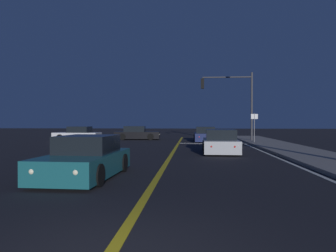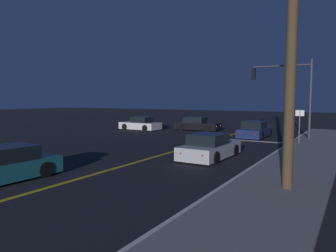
{
  "view_description": "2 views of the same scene",
  "coord_description": "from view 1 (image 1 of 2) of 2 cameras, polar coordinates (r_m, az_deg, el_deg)",
  "views": [
    {
      "loc": [
        1.1,
        -3.96,
        1.8
      ],
      "look_at": [
        -0.92,
        23.59,
        1.42
      ],
      "focal_mm": 34.78,
      "sensor_mm": 36.0,
      "label": 1
    },
    {
      "loc": [
        9.43,
        -0.92,
        3.19
      ],
      "look_at": [
        -0.08,
        15.13,
        1.59
      ],
      "focal_mm": 34.18,
      "sensor_mm": 36.0,
      "label": 2
    }
  ],
  "objects": [
    {
      "name": "street_sign_corner",
      "position": [
        26.82,
        14.89,
        0.44
      ],
      "size": [
        0.56,
        0.11,
        2.45
      ],
      "color": "slate",
      "rests_on": "ground"
    },
    {
      "name": "car_lead_oncoming_white",
      "position": [
        31.33,
        -15.53,
        -1.47
      ],
      "size": [
        4.21,
        2.05,
        1.34
      ],
      "rotation": [
        0.0,
        0.0,
        1.54
      ],
      "color": "silver",
      "rests_on": "ground"
    },
    {
      "name": "traffic_signal_near_right",
      "position": [
        29.48,
        11.41,
        5.29
      ],
      "size": [
        4.57,
        0.28,
        6.13
      ],
      "rotation": [
        0.0,
        0.0,
        3.14
      ],
      "color": "#38383D",
      "rests_on": "ground"
    },
    {
      "name": "stop_bar",
      "position": [
        26.97,
        7.79,
        -3.03
      ],
      "size": [
        5.58,
        0.5,
        0.01
      ],
      "primitive_type": "cube",
      "color": "silver",
      "rests_on": "ground"
    },
    {
      "name": "car_following_oncoming_teal",
      "position": [
        10.83,
        -14.21,
        -5.68
      ],
      "size": [
        2.12,
        4.51,
        1.34
      ],
      "rotation": [
        0.0,
        0.0,
        3.1
      ],
      "color": "#195960",
      "rests_on": "ground"
    },
    {
      "name": "car_distant_tail_black",
      "position": [
        32.52,
        -5.48,
        -1.36
      ],
      "size": [
        4.51,
        2.04,
        1.34
      ],
      "rotation": [
        0.0,
        0.0,
        -1.53
      ],
      "color": "black",
      "rests_on": "ground"
    },
    {
      "name": "car_far_approaching_silver",
      "position": [
        18.83,
        9.16,
        -2.92
      ],
      "size": [
        2.08,
        4.43,
        1.34
      ],
      "rotation": [
        0.0,
        0.0,
        -0.02
      ],
      "color": "#B2B5BA",
      "rests_on": "ground"
    },
    {
      "name": "lane_line_edge_right",
      "position": [
        16.8,
        18.84,
        -5.38
      ],
      "size": [
        0.16,
        41.48,
        0.01
      ],
      "primitive_type": "cube",
      "color": "silver",
      "rests_on": "ground"
    },
    {
      "name": "sidewalk_right",
      "position": [
        17.35,
        24.78,
        -4.98
      ],
      "size": [
        3.2,
        43.92,
        0.15
      ],
      "primitive_type": "cube",
      "color": "gray",
      "rests_on": "ground"
    },
    {
      "name": "car_parked_curb_navy",
      "position": [
        29.18,
        6.49,
        -1.6
      ],
      "size": [
        1.97,
        4.48,
        1.34
      ],
      "rotation": [
        0.0,
        0.0,
        0.01
      ],
      "color": "navy",
      "rests_on": "ground"
    },
    {
      "name": "lane_line_center",
      "position": [
        16.29,
        0.31,
        -5.52
      ],
      "size": [
        0.2,
        41.48,
        0.01
      ],
      "primitive_type": "cube",
      "color": "gold",
      "rests_on": "ground"
    }
  ]
}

